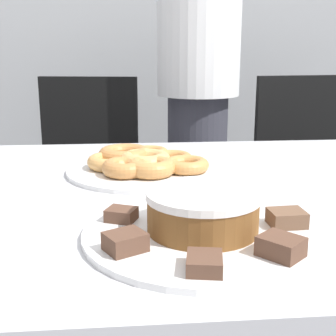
{
  "coord_description": "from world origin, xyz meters",
  "views": [
    {
      "loc": [
        -0.09,
        -0.94,
        1.01
      ],
      "look_at": [
        -0.02,
        -0.06,
        0.78
      ],
      "focal_mm": 50.0,
      "sensor_mm": 36.0,
      "label": 1
    }
  ],
  "objects_px": {
    "office_chair_left": "(83,201)",
    "plate_cake": "(202,233)",
    "frosted_cake": "(203,211)",
    "plate_donuts": "(145,170)",
    "office_chair_right": "(312,194)",
    "person_standing": "(198,82)"
  },
  "relations": [
    {
      "from": "office_chair_left",
      "to": "plate_cake",
      "type": "bearing_deg",
      "value": -65.41
    },
    {
      "from": "office_chair_left",
      "to": "frosted_cake",
      "type": "relative_size",
      "value": 5.06
    },
    {
      "from": "plate_cake",
      "to": "plate_donuts",
      "type": "xyz_separation_m",
      "value": [
        -0.07,
        0.4,
        0.0
      ]
    },
    {
      "from": "frosted_cake",
      "to": "plate_donuts",
      "type": "bearing_deg",
      "value": 100.52
    },
    {
      "from": "office_chair_right",
      "to": "frosted_cake",
      "type": "distance_m",
      "value": 1.3
    },
    {
      "from": "office_chair_left",
      "to": "plate_donuts",
      "type": "xyz_separation_m",
      "value": [
        0.22,
        -0.69,
        0.3
      ]
    },
    {
      "from": "office_chair_right",
      "to": "plate_donuts",
      "type": "height_order",
      "value": "office_chair_right"
    },
    {
      "from": "person_standing",
      "to": "plate_donuts",
      "type": "height_order",
      "value": "person_standing"
    },
    {
      "from": "office_chair_left",
      "to": "office_chair_right",
      "type": "bearing_deg",
      "value": 9.51
    },
    {
      "from": "frosted_cake",
      "to": "person_standing",
      "type": "bearing_deg",
      "value": 81.85
    },
    {
      "from": "office_chair_left",
      "to": "plate_donuts",
      "type": "height_order",
      "value": "office_chair_left"
    },
    {
      "from": "plate_cake",
      "to": "office_chair_right",
      "type": "bearing_deg",
      "value": 59.8
    },
    {
      "from": "office_chair_left",
      "to": "plate_donuts",
      "type": "relative_size",
      "value": 2.42
    },
    {
      "from": "plate_cake",
      "to": "frosted_cake",
      "type": "bearing_deg",
      "value": 0.0
    },
    {
      "from": "plate_cake",
      "to": "plate_donuts",
      "type": "height_order",
      "value": "same"
    },
    {
      "from": "office_chair_left",
      "to": "office_chair_right",
      "type": "distance_m",
      "value": 0.92
    },
    {
      "from": "office_chair_left",
      "to": "plate_cake",
      "type": "height_order",
      "value": "office_chair_left"
    },
    {
      "from": "person_standing",
      "to": "frosted_cake",
      "type": "relative_size",
      "value": 9.34
    },
    {
      "from": "office_chair_right",
      "to": "frosted_cake",
      "type": "xyz_separation_m",
      "value": [
        -0.63,
        -1.09,
        0.34
      ]
    },
    {
      "from": "office_chair_right",
      "to": "plate_cake",
      "type": "height_order",
      "value": "office_chair_right"
    },
    {
      "from": "person_standing",
      "to": "office_chair_left",
      "type": "height_order",
      "value": "person_standing"
    },
    {
      "from": "office_chair_left",
      "to": "office_chair_right",
      "type": "relative_size",
      "value": 1.0
    }
  ]
}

